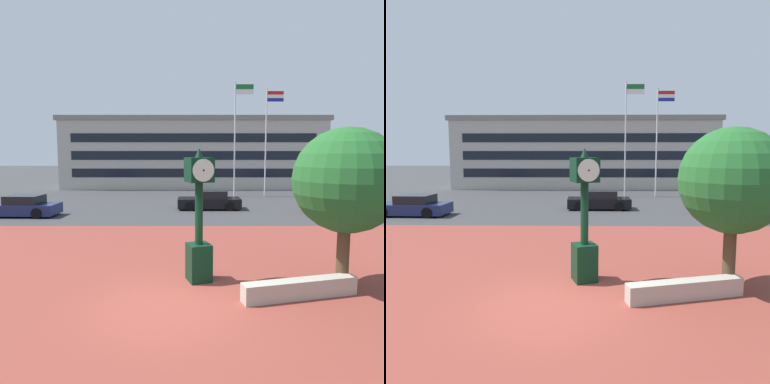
{
  "view_description": "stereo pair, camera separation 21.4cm",
  "coord_description": "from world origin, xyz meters",
  "views": [
    {
      "loc": [
        0.61,
        -8.35,
        3.79
      ],
      "look_at": [
        0.62,
        1.97,
        2.65
      ],
      "focal_mm": 32.69,
      "sensor_mm": 36.0,
      "label": 1
    },
    {
      "loc": [
        0.82,
        -8.35,
        3.79
      ],
      "look_at": [
        0.62,
        1.97,
        2.65
      ],
      "focal_mm": 32.69,
      "sensor_mm": 36.0,
      "label": 2
    }
  ],
  "objects": [
    {
      "name": "car_street_mid",
      "position": [
        10.14,
        13.58,
        0.57
      ],
      "size": [
        4.61,
        1.88,
        1.28
      ],
      "rotation": [
        0.0,
        0.0,
        1.59
      ],
      "color": "maroon",
      "rests_on": "ground"
    },
    {
      "name": "street_clock",
      "position": [
        0.81,
        1.76,
        1.85
      ],
      "size": [
        0.89,
        0.93,
        3.95
      ],
      "rotation": [
        0.0,
        0.0,
        0.32
      ],
      "color": "black",
      "rests_on": "ground"
    },
    {
      "name": "flagpole_secondary",
      "position": [
        7.2,
        22.44,
        5.44
      ],
      "size": [
        1.52,
        0.14,
        9.42
      ],
      "color": "silver",
      "rests_on": "ground"
    },
    {
      "name": "car_street_far",
      "position": [
        1.83,
        15.34,
        0.57
      ],
      "size": [
        4.26,
        1.9,
        1.28
      ],
      "rotation": [
        0.0,
        0.0,
        1.57
      ],
      "color": "black",
      "rests_on": "ground"
    },
    {
      "name": "plaza_tree",
      "position": [
        4.97,
        1.22,
        2.99
      ],
      "size": [
        3.11,
        2.89,
        4.51
      ],
      "color": "#4C3823",
      "rests_on": "ground"
    },
    {
      "name": "plaza_brick_paving",
      "position": [
        0.0,
        2.85,
        0.0
      ],
      "size": [
        44.0,
        13.69,
        0.01
      ],
      "primitive_type": "cube",
      "color": "brown",
      "rests_on": "ground"
    },
    {
      "name": "flagpole_primary",
      "position": [
        4.49,
        22.44,
        5.76
      ],
      "size": [
        1.64,
        0.14,
        9.99
      ],
      "color": "silver",
      "rests_on": "ground"
    },
    {
      "name": "planter_wall",
      "position": [
        3.45,
        0.49,
        0.25
      ],
      "size": [
        3.2,
        1.16,
        0.5
      ],
      "primitive_type": "cube",
      "rotation": [
        0.0,
        0.0,
        0.24
      ],
      "color": "#ADA393",
      "rests_on": "ground"
    },
    {
      "name": "car_street_near",
      "position": [
        -9.71,
        12.64,
        0.57
      ],
      "size": [
        4.41,
        2.08,
        1.28
      ],
      "rotation": [
        0.0,
        0.0,
        1.54
      ],
      "color": "navy",
      "rests_on": "ground"
    },
    {
      "name": "civic_building",
      "position": [
        0.76,
        32.87,
        3.85
      ],
      "size": [
        28.5,
        10.53,
        7.69
      ],
      "color": "#B2ADA3",
      "rests_on": "ground"
    },
    {
      "name": "ground_plane",
      "position": [
        0.0,
        0.0,
        0.0
      ],
      "size": [
        200.0,
        200.0,
        0.0
      ],
      "primitive_type": "plane",
      "color": "#38383A"
    }
  ]
}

